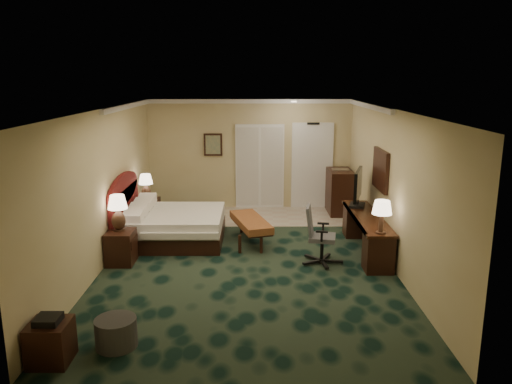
{
  "coord_description": "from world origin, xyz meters",
  "views": [
    {
      "loc": [
        0.12,
        -8.48,
        3.25
      ],
      "look_at": [
        0.15,
        0.6,
        1.13
      ],
      "focal_mm": 35.0,
      "sensor_mm": 36.0,
      "label": 1
    }
  ],
  "objects_px": {
    "bed": "(176,227)",
    "ottoman": "(116,333)",
    "desk_chair": "(322,235)",
    "lamp_far": "(146,187)",
    "bed_bench": "(251,230)",
    "nightstand_near": "(121,247)",
    "side_table": "(50,342)",
    "desk": "(366,234)",
    "lamp_near": "(118,213)",
    "nightstand_far": "(148,212)",
    "tv": "(358,188)",
    "minibar": "(340,192)"
  },
  "relations": [
    {
      "from": "lamp_far",
      "to": "side_table",
      "type": "height_order",
      "value": "lamp_far"
    },
    {
      "from": "ottoman",
      "to": "tv",
      "type": "distance_m",
      "value": 5.62
    },
    {
      "from": "lamp_far",
      "to": "ottoman",
      "type": "bearing_deg",
      "value": -82.38
    },
    {
      "from": "nightstand_near",
      "to": "lamp_far",
      "type": "relative_size",
      "value": 1.02
    },
    {
      "from": "bed_bench",
      "to": "minibar",
      "type": "xyz_separation_m",
      "value": [
        2.13,
        2.19,
        0.28
      ]
    },
    {
      "from": "ottoman",
      "to": "desk_chair",
      "type": "bearing_deg",
      "value": 44.06
    },
    {
      "from": "lamp_near",
      "to": "nightstand_near",
      "type": "bearing_deg",
      "value": -64.86
    },
    {
      "from": "nightstand_near",
      "to": "side_table",
      "type": "bearing_deg",
      "value": -89.93
    },
    {
      "from": "side_table",
      "to": "nightstand_far",
      "type": "bearing_deg",
      "value": 90.06
    },
    {
      "from": "bed_bench",
      "to": "desk_chair",
      "type": "xyz_separation_m",
      "value": [
        1.27,
        -1.14,
        0.27
      ]
    },
    {
      "from": "minibar",
      "to": "nightstand_near",
      "type": "bearing_deg",
      "value": -143.05
    },
    {
      "from": "bed",
      "to": "lamp_far",
      "type": "bearing_deg",
      "value": 126.39
    },
    {
      "from": "nightstand_far",
      "to": "lamp_near",
      "type": "distance_m",
      "value": 2.4
    },
    {
      "from": "bed",
      "to": "lamp_near",
      "type": "distance_m",
      "value": 1.55
    },
    {
      "from": "nightstand_far",
      "to": "tv",
      "type": "xyz_separation_m",
      "value": [
        4.42,
        -1.08,
        0.78
      ]
    },
    {
      "from": "bed",
      "to": "nightstand_far",
      "type": "relative_size",
      "value": 3.24
    },
    {
      "from": "side_table",
      "to": "ottoman",
      "type": "bearing_deg",
      "value": 27.17
    },
    {
      "from": "desk",
      "to": "nightstand_near",
      "type": "bearing_deg",
      "value": -172.52
    },
    {
      "from": "side_table",
      "to": "bed",
      "type": "bearing_deg",
      "value": 79.86
    },
    {
      "from": "bed_bench",
      "to": "desk_chair",
      "type": "relative_size",
      "value": 1.4
    },
    {
      "from": "nightstand_near",
      "to": "lamp_near",
      "type": "bearing_deg",
      "value": 115.14
    },
    {
      "from": "desk",
      "to": "desk_chair",
      "type": "height_order",
      "value": "desk_chair"
    },
    {
      "from": "lamp_near",
      "to": "desk",
      "type": "bearing_deg",
      "value": 6.82
    },
    {
      "from": "bed",
      "to": "ottoman",
      "type": "relative_size",
      "value": 3.69
    },
    {
      "from": "side_table",
      "to": "minibar",
      "type": "distance_m",
      "value": 7.83
    },
    {
      "from": "lamp_near",
      "to": "lamp_far",
      "type": "bearing_deg",
      "value": 89.87
    },
    {
      "from": "desk_chair",
      "to": "lamp_far",
      "type": "bearing_deg",
      "value": 157.56
    },
    {
      "from": "lamp_near",
      "to": "side_table",
      "type": "relative_size",
      "value": 1.3
    },
    {
      "from": "lamp_near",
      "to": "lamp_far",
      "type": "xyz_separation_m",
      "value": [
        0.01,
        2.26,
        -0.04
      ]
    },
    {
      "from": "side_table",
      "to": "desk",
      "type": "relative_size",
      "value": 0.2
    },
    {
      "from": "desk",
      "to": "tv",
      "type": "xyz_separation_m",
      "value": [
        -0.05,
        0.7,
        0.72
      ]
    },
    {
      "from": "lamp_far",
      "to": "desk_chair",
      "type": "distance_m",
      "value": 4.28
    },
    {
      "from": "bed",
      "to": "desk",
      "type": "relative_size",
      "value": 0.78
    },
    {
      "from": "desk",
      "to": "minibar",
      "type": "relative_size",
      "value": 2.29
    },
    {
      "from": "lamp_near",
      "to": "ottoman",
      "type": "distance_m",
      "value": 3.02
    },
    {
      "from": "bed_bench",
      "to": "ottoman",
      "type": "distance_m",
      "value": 4.26
    },
    {
      "from": "nightstand_near",
      "to": "lamp_far",
      "type": "xyz_separation_m",
      "value": [
        -0.02,
        2.31,
        0.58
      ]
    },
    {
      "from": "desk_chair",
      "to": "nightstand_near",
      "type": "bearing_deg",
      "value": -169.56
    },
    {
      "from": "bed_bench",
      "to": "minibar",
      "type": "relative_size",
      "value": 1.37
    },
    {
      "from": "bed_bench",
      "to": "ottoman",
      "type": "height_order",
      "value": "bed_bench"
    },
    {
      "from": "lamp_far",
      "to": "bed_bench",
      "type": "distance_m",
      "value": 2.66
    },
    {
      "from": "nightstand_near",
      "to": "desk_chair",
      "type": "xyz_separation_m",
      "value": [
        3.56,
        -0.01,
        0.22
      ]
    },
    {
      "from": "nightstand_near",
      "to": "side_table",
      "type": "relative_size",
      "value": 1.19
    },
    {
      "from": "nightstand_far",
      "to": "ottoman",
      "type": "xyz_separation_m",
      "value": [
        0.67,
        -5.17,
        -0.11
      ]
    },
    {
      "from": "side_table",
      "to": "bed_bench",
      "type": "bearing_deg",
      "value": 61.91
    },
    {
      "from": "nightstand_near",
      "to": "tv",
      "type": "xyz_separation_m",
      "value": [
        4.42,
        1.29,
        0.78
      ]
    },
    {
      "from": "lamp_far",
      "to": "desk_chair",
      "type": "bearing_deg",
      "value": -32.99
    },
    {
      "from": "nightstand_near",
      "to": "minibar",
      "type": "distance_m",
      "value": 5.53
    },
    {
      "from": "bed_bench",
      "to": "desk",
      "type": "relative_size",
      "value": 0.6
    },
    {
      "from": "nightstand_far",
      "to": "lamp_far",
      "type": "relative_size",
      "value": 1.01
    }
  ]
}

